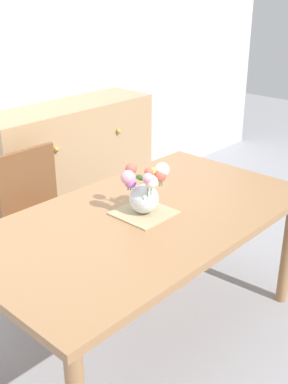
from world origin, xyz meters
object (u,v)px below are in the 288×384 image
object	(u,v)px
chair_far	(40,211)
dining_table	(144,229)
dresser	(71,168)
flower_vase	(145,190)

from	to	relation	value
chair_far	dining_table	bearing A→B (deg)	93.97
dresser	flower_vase	xyz separation A→B (m)	(-0.58, -1.32, 0.39)
chair_far	dresser	distance (m)	0.82
dresser	flower_vase	size ratio (longest dim) A/B	5.57
chair_far	flower_vase	bearing A→B (deg)	94.66
chair_far	dresser	bearing A→B (deg)	-143.06
dresser	flower_vase	bearing A→B (deg)	-113.82
dining_table	dresser	distance (m)	1.47
dining_table	chair_far	distance (m)	0.86
dining_table	flower_vase	world-z (taller)	flower_vase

